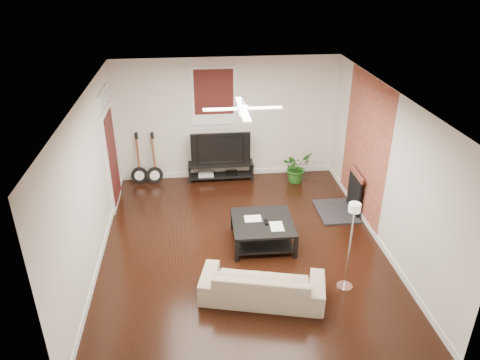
% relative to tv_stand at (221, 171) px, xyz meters
% --- Properties ---
extents(room, '(5.01, 6.01, 2.81)m').
position_rel_tv_stand_xyz_m(room, '(0.19, -2.78, 1.19)').
color(room, black).
rests_on(room, ground).
extents(brick_accent, '(0.02, 2.20, 2.80)m').
position_rel_tv_stand_xyz_m(brick_accent, '(2.68, -1.78, 1.19)').
color(brick_accent, '#A14534').
rests_on(brick_accent, floor).
extents(fireplace, '(0.80, 1.10, 0.92)m').
position_rel_tv_stand_xyz_m(fireplace, '(2.39, -1.78, 0.25)').
color(fireplace, black).
rests_on(fireplace, floor).
extents(window_back, '(1.00, 0.06, 1.30)m').
position_rel_tv_stand_xyz_m(window_back, '(-0.11, 0.19, 1.74)').
color(window_back, '#3B1310').
rests_on(window_back, wall_back).
extents(door_left, '(0.08, 1.00, 2.50)m').
position_rel_tv_stand_xyz_m(door_left, '(-2.27, -0.88, 1.04)').
color(door_left, white).
rests_on(door_left, wall_left).
extents(tv_stand, '(1.50, 0.40, 0.42)m').
position_rel_tv_stand_xyz_m(tv_stand, '(0.00, 0.00, 0.00)').
color(tv_stand, black).
rests_on(tv_stand, floor).
extents(tv, '(1.35, 0.18, 0.77)m').
position_rel_tv_stand_xyz_m(tv, '(-0.00, 0.02, 0.60)').
color(tv, black).
rests_on(tv, tv_stand).
extents(coffee_table, '(1.12, 1.12, 0.46)m').
position_rel_tv_stand_xyz_m(coffee_table, '(0.57, -2.70, 0.02)').
color(coffee_table, black).
rests_on(coffee_table, floor).
extents(sofa, '(2.00, 1.17, 0.55)m').
position_rel_tv_stand_xyz_m(sofa, '(0.34, -4.18, 0.06)').
color(sofa, '#C8B596').
rests_on(sofa, floor).
extents(floor_lamp, '(0.31, 0.31, 1.54)m').
position_rel_tv_stand_xyz_m(floor_lamp, '(1.69, -4.08, 0.56)').
color(floor_lamp, silver).
rests_on(floor_lamp, floor).
extents(potted_plant, '(0.85, 0.83, 0.72)m').
position_rel_tv_stand_xyz_m(potted_plant, '(1.72, -0.29, 0.15)').
color(potted_plant, '#235F1B').
rests_on(potted_plant, floor).
extents(guitar_left, '(0.40, 0.30, 1.21)m').
position_rel_tv_stand_xyz_m(guitar_left, '(-1.87, -0.03, 0.40)').
color(guitar_left, black).
rests_on(guitar_left, floor).
extents(guitar_right, '(0.42, 0.34, 1.21)m').
position_rel_tv_stand_xyz_m(guitar_right, '(-1.52, -0.06, 0.40)').
color(guitar_right, black).
rests_on(guitar_right, floor).
extents(ceiling_fan, '(1.24, 1.24, 0.32)m').
position_rel_tv_stand_xyz_m(ceiling_fan, '(0.19, -2.78, 2.39)').
color(ceiling_fan, white).
rests_on(ceiling_fan, ceiling).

